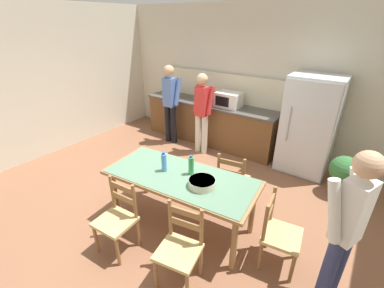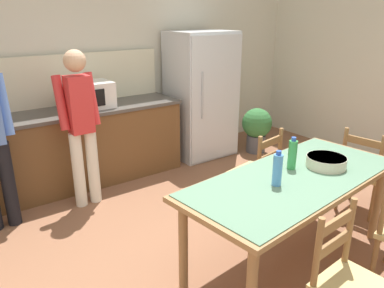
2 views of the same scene
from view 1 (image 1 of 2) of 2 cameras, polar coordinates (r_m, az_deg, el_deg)
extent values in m
plane|color=brown|center=(4.09, -3.90, -12.95)|extent=(8.32, 8.32, 0.00)
cube|color=beige|center=(5.61, 13.57, 13.75)|extent=(6.52, 0.12, 2.90)
cube|color=beige|center=(5.96, -30.03, 11.77)|extent=(0.12, 5.20, 2.90)
cube|color=brown|center=(5.86, 3.81, 4.64)|extent=(3.07, 0.62, 0.89)
cube|color=#4C4742|center=(5.71, 3.95, 8.98)|extent=(3.11, 0.66, 0.04)
cube|color=#B7BCC1|center=(6.08, -1.66, 10.15)|extent=(0.52, 0.38, 0.02)
cube|color=beige|center=(5.88, 5.69, 12.66)|extent=(3.07, 0.03, 0.60)
cube|color=silver|center=(4.99, 24.56, 3.71)|extent=(0.86, 0.68, 1.76)
cube|color=silver|center=(4.66, 23.59, 2.43)|extent=(0.83, 0.02, 1.69)
cylinder|color=#A5AAB2|center=(4.66, 20.66, 4.11)|extent=(0.02, 0.02, 0.61)
cube|color=white|center=(5.42, 8.16, 9.74)|extent=(0.50, 0.38, 0.30)
cube|color=black|center=(5.28, 6.66, 9.38)|extent=(0.30, 0.01, 0.19)
cylinder|color=olive|center=(3.79, -16.71, -10.76)|extent=(0.07, 0.07, 0.74)
cylinder|color=olive|center=(3.02, 9.29, -21.14)|extent=(0.07, 0.07, 0.74)
cylinder|color=olive|center=(4.16, -10.46, -6.39)|extent=(0.07, 0.07, 0.74)
cylinder|color=olive|center=(3.48, 13.28, -14.08)|extent=(0.07, 0.07, 0.74)
cube|color=olive|center=(3.29, -2.61, -7.46)|extent=(2.03, 1.04, 0.04)
cube|color=#567A60|center=(3.27, -2.61, -7.11)|extent=(1.95, 1.00, 0.01)
cylinder|color=#4C8ED6|center=(3.33, -6.24, -4.14)|extent=(0.07, 0.07, 0.24)
cylinder|color=#2D51B2|center=(3.26, -6.35, -2.08)|extent=(0.04, 0.04, 0.03)
cylinder|color=green|center=(3.24, -0.19, -4.86)|extent=(0.07, 0.07, 0.24)
cylinder|color=#2D51B2|center=(3.17, -0.19, -2.77)|extent=(0.04, 0.04, 0.03)
cylinder|color=beige|center=(3.06, 2.23, -8.64)|extent=(0.32, 0.32, 0.09)
cylinder|color=beige|center=(3.04, 2.25, -8.10)|extent=(0.31, 0.31, 0.02)
cylinder|color=olive|center=(4.10, 12.05, -9.86)|extent=(0.04, 0.04, 0.41)
cylinder|color=olive|center=(4.18, 7.24, -8.73)|extent=(0.04, 0.04, 0.41)
cylinder|color=olive|center=(3.84, 10.71, -12.59)|extent=(0.04, 0.04, 0.41)
cylinder|color=olive|center=(3.91, 5.56, -11.31)|extent=(0.04, 0.04, 0.41)
cube|color=tan|center=(3.87, 9.12, -7.91)|extent=(0.48, 0.47, 0.04)
cylinder|color=olive|center=(3.56, 11.34, -6.59)|extent=(0.04, 0.04, 0.46)
cylinder|color=olive|center=(3.65, 5.88, -5.36)|extent=(0.04, 0.04, 0.46)
cube|color=olive|center=(3.54, 8.71, -4.20)|extent=(0.36, 0.08, 0.07)
cube|color=olive|center=(3.61, 8.55, -6.29)|extent=(0.36, 0.08, 0.07)
cylinder|color=olive|center=(2.99, -8.06, -26.66)|extent=(0.04, 0.04, 0.41)
cylinder|color=olive|center=(2.87, -1.08, -29.28)|extent=(0.04, 0.04, 0.41)
cylinder|color=olive|center=(3.17, -4.54, -22.36)|extent=(0.04, 0.04, 0.41)
cylinder|color=olive|center=(3.06, 1.96, -24.52)|extent=(0.04, 0.04, 0.41)
cube|color=tan|center=(2.84, -3.05, -22.84)|extent=(0.49, 0.47, 0.04)
cylinder|color=olive|center=(2.83, -4.89, -15.94)|extent=(0.04, 0.04, 0.46)
cylinder|color=olive|center=(2.71, 2.11, -18.11)|extent=(0.04, 0.04, 0.46)
cube|color=olive|center=(2.68, -1.51, -15.02)|extent=(0.36, 0.09, 0.07)
cube|color=olive|center=(2.78, -1.48, -17.38)|extent=(0.36, 0.09, 0.07)
cylinder|color=olive|center=(3.46, -20.53, -19.16)|extent=(0.04, 0.04, 0.41)
cylinder|color=olive|center=(3.25, -16.18, -22.02)|extent=(0.04, 0.04, 0.41)
cylinder|color=olive|center=(3.61, -16.26, -16.26)|extent=(0.04, 0.04, 0.41)
cylinder|color=olive|center=(3.40, -11.86, -18.71)|extent=(0.04, 0.04, 0.41)
cube|color=tan|center=(3.27, -16.73, -16.17)|extent=(0.45, 0.43, 0.04)
cylinder|color=olive|center=(3.31, -17.28, -10.12)|extent=(0.04, 0.04, 0.46)
cylinder|color=olive|center=(3.09, -12.67, -12.41)|extent=(0.04, 0.04, 0.46)
cube|color=olive|center=(3.13, -15.34, -9.34)|extent=(0.36, 0.05, 0.07)
cube|color=olive|center=(3.21, -15.02, -11.56)|extent=(0.36, 0.05, 0.07)
cylinder|color=olive|center=(3.18, 21.37, -24.39)|extent=(0.04, 0.04, 0.41)
cylinder|color=olive|center=(3.43, 22.27, -20.00)|extent=(0.04, 0.04, 0.41)
cylinder|color=olive|center=(3.19, 14.87, -22.96)|extent=(0.04, 0.04, 0.41)
cylinder|color=olive|center=(3.44, 16.41, -18.73)|extent=(0.04, 0.04, 0.41)
cube|color=tan|center=(3.15, 19.35, -18.66)|extent=(0.45, 0.47, 0.04)
cylinder|color=olive|center=(2.86, 15.99, -16.62)|extent=(0.04, 0.04, 0.46)
cylinder|color=olive|center=(3.13, 17.51, -12.49)|extent=(0.04, 0.04, 0.46)
cube|color=olive|center=(2.91, 17.12, -12.52)|extent=(0.07, 0.36, 0.07)
cube|color=olive|center=(3.01, 16.74, -14.80)|extent=(0.07, 0.36, 0.07)
cylinder|color=black|center=(5.90, -5.38, 4.57)|extent=(0.13, 0.13, 0.86)
cylinder|color=black|center=(5.80, -4.10, 4.22)|extent=(0.13, 0.13, 0.86)
cube|color=#5175BC|center=(5.62, -5.02, 11.37)|extent=(0.24, 0.20, 0.61)
sphere|color=tan|center=(5.53, -5.20, 15.93)|extent=(0.23, 0.23, 0.23)
cylinder|color=#5175BC|center=(5.77, -5.89, 11.99)|extent=(0.10, 0.23, 0.58)
cylinder|color=#5175BC|center=(5.56, -3.20, 11.55)|extent=(0.10, 0.23, 0.58)
cylinder|color=silver|center=(5.41, 1.35, 2.44)|extent=(0.12, 0.12, 0.82)
cylinder|color=silver|center=(5.33, 2.79, 2.04)|extent=(0.12, 0.12, 0.82)
cube|color=red|center=(5.13, 2.19, 9.45)|extent=(0.23, 0.19, 0.58)
sphere|color=tan|center=(5.02, 2.28, 14.21)|extent=(0.22, 0.22, 0.22)
cylinder|color=red|center=(5.26, 1.11, 10.17)|extent=(0.09, 0.22, 0.55)
cylinder|color=red|center=(5.09, 4.15, 9.58)|extent=(0.09, 0.22, 0.55)
cylinder|color=navy|center=(2.97, 27.80, -24.26)|extent=(0.13, 0.13, 0.84)
cylinder|color=navy|center=(3.08, 29.51, -22.53)|extent=(0.13, 0.13, 0.84)
cube|color=white|center=(2.57, 32.11, -12.51)|extent=(0.26, 0.29, 0.59)
sphere|color=tan|center=(2.35, 34.63, -3.82)|extent=(0.22, 0.22, 0.22)
cylinder|color=white|center=(2.44, 29.07, -12.95)|extent=(0.25, 0.17, 0.57)
cylinder|color=white|center=(2.70, 32.57, -9.98)|extent=(0.25, 0.17, 0.57)
cylinder|color=#4C4C51|center=(4.84, 29.89, -8.15)|extent=(0.28, 0.28, 0.26)
sphere|color=#337038|center=(4.69, 30.74, -4.91)|extent=(0.44, 0.44, 0.44)
camera|label=2|loc=(4.00, -48.15, 9.37)|focal=35.00mm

